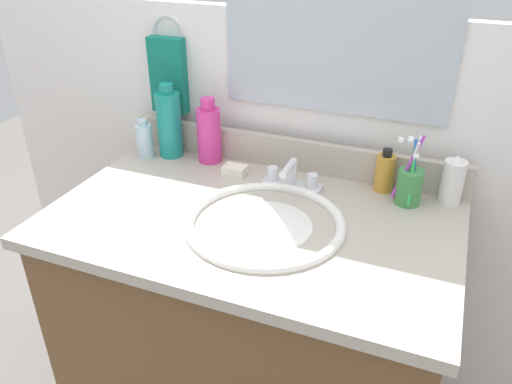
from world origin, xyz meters
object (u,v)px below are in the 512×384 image
object	(u,v)px
bottle_gel_clear	(145,140)
bottle_soap_pink	(209,133)
bottle_oil_amber	(385,172)
hand_towel	(168,76)
bottle_mouthwash_teal	(169,124)
faucet	(291,179)
soap_bar	(235,170)
bottle_lotion_white	(453,181)
cup_green	(409,184)

from	to	relation	value
bottle_gel_clear	bottle_soap_pink	bearing A→B (deg)	12.76
bottle_soap_pink	bottle_oil_amber	distance (m)	0.50
hand_towel	bottle_mouthwash_teal	xyz separation A→B (m)	(0.03, -0.07, -0.12)
faucet	soap_bar	xyz separation A→B (m)	(-0.17, 0.02, -0.02)
bottle_gel_clear	soap_bar	distance (m)	0.30
faucet	bottle_lotion_white	world-z (taller)	bottle_lotion_white
faucet	cup_green	distance (m)	0.30
bottle_oil_amber	soap_bar	bearing A→B (deg)	-171.33
faucet	cup_green	bearing A→B (deg)	6.75
bottle_mouthwash_teal	bottle_gel_clear	bearing A→B (deg)	-152.86
faucet	bottle_gel_clear	xyz separation A→B (m)	(-0.47, 0.03, 0.02)
bottle_gel_clear	hand_towel	bearing A→B (deg)	71.55
bottle_mouthwash_teal	cup_green	world-z (taller)	bottle_mouthwash_teal
bottle_mouthwash_teal	bottle_lotion_white	world-z (taller)	bottle_mouthwash_teal
soap_bar	cup_green	bearing A→B (deg)	1.77
hand_towel	bottle_soap_pink	xyz separation A→B (m)	(0.16, -0.06, -0.13)
bottle_gel_clear	cup_green	world-z (taller)	cup_green
hand_towel	bottle_lotion_white	distance (m)	0.84
bottle_soap_pink	cup_green	size ratio (longest dim) A/B	1.03
bottle_gel_clear	cup_green	bearing A→B (deg)	0.43
bottle_soap_pink	bottle_mouthwash_teal	world-z (taller)	bottle_mouthwash_teal
bottle_soap_pink	bottle_oil_amber	bearing A→B (deg)	0.97
bottle_gel_clear	bottle_mouthwash_teal	bearing A→B (deg)	27.14
bottle_lotion_white	bottle_mouthwash_teal	bearing A→B (deg)	-178.98
hand_towel	bottle_lotion_white	world-z (taller)	hand_towel
cup_green	hand_towel	bearing A→B (deg)	172.21
hand_towel	bottle_mouthwash_teal	size ratio (longest dim) A/B	1.01
cup_green	soap_bar	xyz separation A→B (m)	(-0.47, -0.01, -0.04)
hand_towel	soap_bar	size ratio (longest dim) A/B	3.44
bottle_mouthwash_teal	soap_bar	distance (m)	0.25
faucet	bottle_soap_pink	world-z (taller)	bottle_soap_pink
hand_towel	bottle_mouthwash_teal	distance (m)	0.14
cup_green	bottle_oil_amber	bearing A→B (deg)	145.56
bottle_soap_pink	cup_green	world-z (taller)	bottle_soap_pink
soap_bar	bottle_oil_amber	bearing A→B (deg)	8.67
bottle_oil_amber	bottle_gel_clear	bearing A→B (deg)	-175.71
hand_towel	cup_green	xyz separation A→B (m)	(0.73, -0.10, -0.17)
faucet	bottle_oil_amber	distance (m)	0.24
hand_towel	bottle_gel_clear	size ratio (longest dim) A/B	1.90
bottle_lotion_white	soap_bar	world-z (taller)	bottle_lotion_white
faucet	bottle_soap_pink	bearing A→B (deg)	165.20
cup_green	soap_bar	bearing A→B (deg)	-178.23
soap_bar	bottle_soap_pink	bearing A→B (deg)	152.93
bottle_soap_pink	soap_bar	distance (m)	0.14
bottle_oil_amber	soap_bar	size ratio (longest dim) A/B	1.81
bottle_oil_amber	cup_green	world-z (taller)	cup_green
hand_towel	soap_bar	bearing A→B (deg)	-23.66
bottle_mouthwash_teal	bottle_soap_pink	bearing A→B (deg)	4.01
hand_towel	bottle_oil_amber	distance (m)	0.68
bottle_soap_pink	bottle_lotion_white	xyz separation A→B (m)	(0.67, 0.01, -0.03)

